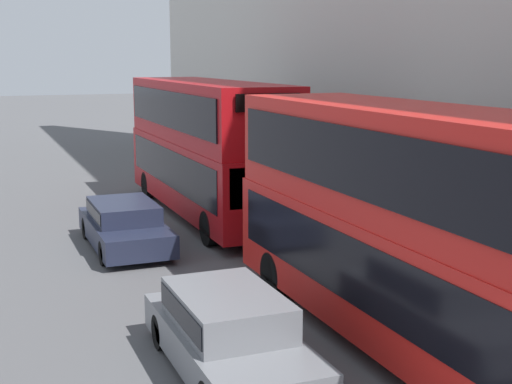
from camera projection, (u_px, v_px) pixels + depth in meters
bus_leading at (412, 219)px, 12.66m from camera, size 2.59×10.27×4.40m
bus_second_in_queue at (206, 143)px, 23.53m from camera, size 2.59×10.65×4.48m
car_dark_sedan at (229, 331)px, 11.93m from camera, size 1.83×4.53×1.39m
car_hatchback at (124, 224)px, 19.80m from camera, size 1.87×4.53×1.30m
pedestrian at (291, 201)px, 22.56m from camera, size 0.36×0.36×1.68m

